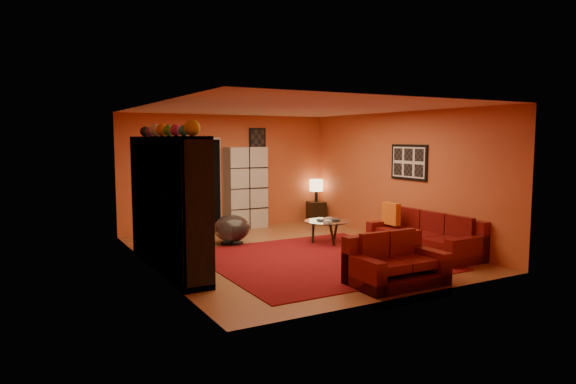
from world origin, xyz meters
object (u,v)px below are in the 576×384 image
table_lamp (316,186)px  side_table (316,212)px  storage_cabinet (246,188)px  bowl_chair (232,229)px  entertainment_unit (167,203)px  sofa (427,237)px  coffee_table (327,223)px  loveseat (393,264)px  tv (169,206)px

table_lamp → side_table: bearing=0.0°
storage_cabinet → bowl_chair: size_ratio=2.64×
entertainment_unit → sofa: size_ratio=1.37×
sofa → coffee_table: bearing=125.4°
sofa → storage_cabinet: size_ratio=1.17×
coffee_table → storage_cabinet: 2.57m
loveseat → tv: bearing=46.2°
storage_cabinet → entertainment_unit: bearing=-134.5°
side_table → table_lamp: size_ratio=0.90×
coffee_table → bowl_chair: bearing=152.3°
tv → bowl_chair: 2.09m
tv → coffee_table: (3.23, 0.32, -0.59)m
tv → sofa: 4.59m
bowl_chair → side_table: bearing=27.5°
coffee_table → bowl_chair: (-1.66, 0.87, -0.10)m
tv → table_lamp: tv is taller
loveseat → side_table: bearing=-20.1°
sofa → bowl_chair: sofa is taller
coffee_table → table_lamp: table_lamp is taller
side_table → sofa: bearing=-91.6°
table_lamp → loveseat: bearing=-110.7°
tv → bowl_chair: size_ratio=1.36×
entertainment_unit → coffee_table: size_ratio=3.36×
loveseat → table_lamp: (1.96, 5.17, 0.61)m
entertainment_unit → side_table: (4.53, 2.75, -0.80)m
loveseat → coffee_table: loveseat is taller
entertainment_unit → loveseat: 3.61m
sofa → table_lamp: (0.11, 3.94, 0.61)m
tv → sofa: tv is taller
tv → storage_cabinet: size_ratio=0.52×
bowl_chair → tv: bearing=-142.8°
storage_cabinet → table_lamp: (1.89, -0.05, -0.04)m
entertainment_unit → table_lamp: 5.30m
table_lamp → sofa: bearing=-91.6°
entertainment_unit → bowl_chair: bearing=37.4°
loveseat → storage_cabinet: (0.07, 5.22, 0.65)m
sofa → table_lamp: 3.99m
entertainment_unit → table_lamp: bearing=31.3°
entertainment_unit → coffee_table: bearing=6.4°
tv → table_lamp: size_ratio=1.74×
storage_cabinet → table_lamp: size_ratio=3.36×
entertainment_unit → table_lamp: entertainment_unit is taller
tv → table_lamp: bearing=-58.9°
entertainment_unit → side_table: size_ratio=6.00×
coffee_table → storage_cabinet: (-0.64, 2.43, 0.53)m
coffee_table → storage_cabinet: size_ratio=0.48×
table_lamp → tv: bearing=-148.9°
sofa → storage_cabinet: 4.42m
coffee_table → table_lamp: (1.25, 2.38, 0.49)m
loveseat → bowl_chair: size_ratio=1.91×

